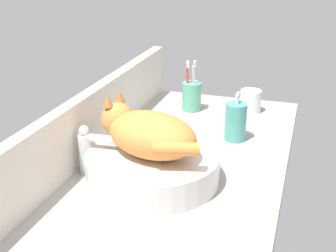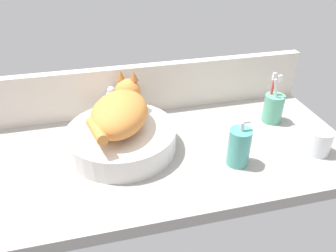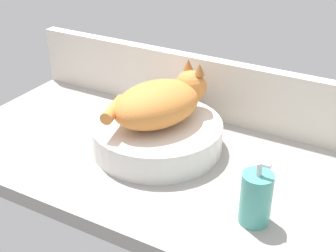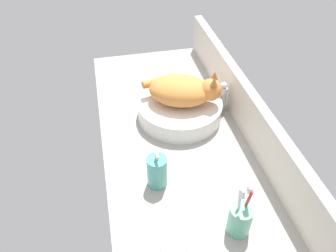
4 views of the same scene
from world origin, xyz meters
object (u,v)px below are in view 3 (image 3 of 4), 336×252
(sink_basin, at_px, (157,135))
(cat, at_px, (161,102))
(soap_dispenser, at_px, (256,198))
(faucet, at_px, (185,98))

(sink_basin, relative_size, cat, 1.15)
(sink_basin, relative_size, soap_dispenser, 2.28)
(cat, height_order, faucet, cat)
(faucet, xyz_separation_m, soap_dispenser, (0.34, -0.33, -0.01))
(cat, relative_size, faucet, 2.22)
(sink_basin, height_order, faucet, faucet)
(sink_basin, distance_m, faucet, 0.18)
(cat, distance_m, faucet, 0.17)
(cat, bearing_deg, sink_basin, -107.25)
(sink_basin, distance_m, soap_dispenser, 0.37)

